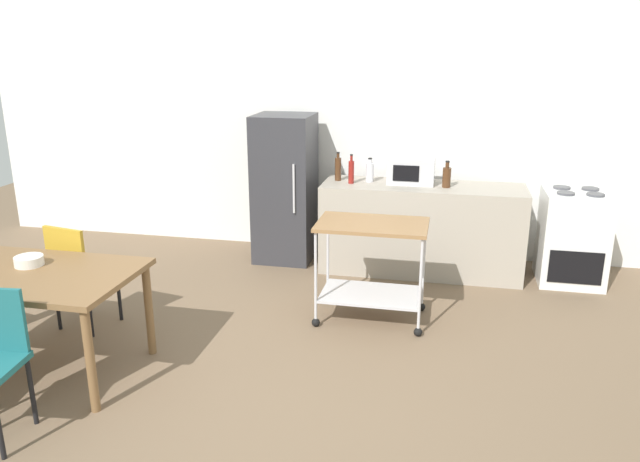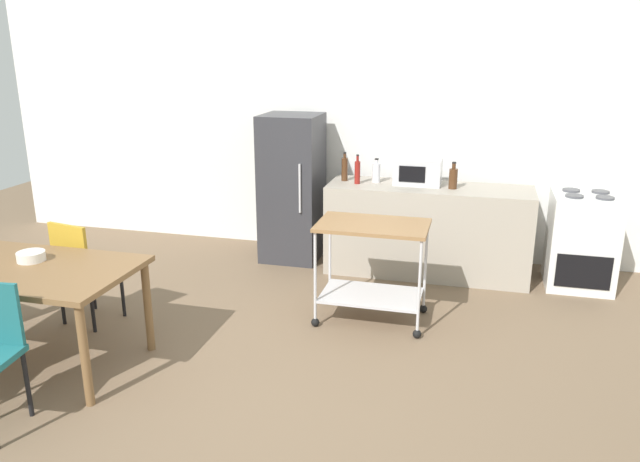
# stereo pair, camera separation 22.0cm
# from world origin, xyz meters

# --- Properties ---
(ground_plane) EXTENTS (12.00, 12.00, 0.00)m
(ground_plane) POSITION_xyz_m (0.00, 0.00, 0.00)
(ground_plane) COLOR brown
(back_wall) EXTENTS (8.40, 0.12, 2.90)m
(back_wall) POSITION_xyz_m (0.00, 3.20, 1.45)
(back_wall) COLOR white
(back_wall) RESTS_ON ground_plane
(kitchen_counter) EXTENTS (2.00, 0.64, 0.90)m
(kitchen_counter) POSITION_xyz_m (0.90, 2.60, 0.45)
(kitchen_counter) COLOR #A89E8E
(kitchen_counter) RESTS_ON ground_plane
(dining_table) EXTENTS (1.50, 0.90, 0.75)m
(dining_table) POSITION_xyz_m (-1.67, 0.01, 0.67)
(dining_table) COLOR brown
(dining_table) RESTS_ON ground_plane
(chair_mustard) EXTENTS (0.47, 0.47, 0.89)m
(chair_mustard) POSITION_xyz_m (-1.72, 0.68, 0.52)
(chair_mustard) COLOR gold
(chair_mustard) RESTS_ON ground_plane
(stove_oven) EXTENTS (0.60, 0.61, 0.92)m
(stove_oven) POSITION_xyz_m (2.35, 2.62, 0.45)
(stove_oven) COLOR white
(stove_oven) RESTS_ON ground_plane
(refrigerator) EXTENTS (0.60, 0.63, 1.55)m
(refrigerator) POSITION_xyz_m (-0.55, 2.70, 0.78)
(refrigerator) COLOR #333338
(refrigerator) RESTS_ON ground_plane
(kitchen_cart) EXTENTS (0.91, 0.57, 0.85)m
(kitchen_cart) POSITION_xyz_m (0.56, 1.35, 0.57)
(kitchen_cart) COLOR olive
(kitchen_cart) RESTS_ON ground_plane
(bottle_vinegar) EXTENTS (0.06, 0.06, 0.29)m
(bottle_vinegar) POSITION_xyz_m (0.03, 2.65, 1.02)
(bottle_vinegar) COLOR #4C2D19
(bottle_vinegar) RESTS_ON kitchen_counter
(bottle_soda) EXTENTS (0.06, 0.06, 0.29)m
(bottle_soda) POSITION_xyz_m (0.18, 2.54, 1.02)
(bottle_soda) COLOR maroon
(bottle_soda) RESTS_ON kitchen_counter
(bottle_sesame_oil) EXTENTS (0.08, 0.08, 0.24)m
(bottle_sesame_oil) POSITION_xyz_m (0.36, 2.65, 1.00)
(bottle_sesame_oil) COLOR silver
(bottle_sesame_oil) RESTS_ON kitchen_counter
(microwave) EXTENTS (0.46, 0.35, 0.26)m
(microwave) POSITION_xyz_m (0.77, 2.69, 1.03)
(microwave) COLOR silver
(microwave) RESTS_ON kitchen_counter
(bottle_sparkling_water) EXTENTS (0.08, 0.08, 0.26)m
(bottle_sparkling_water) POSITION_xyz_m (1.12, 2.56, 1.01)
(bottle_sparkling_water) COLOR #4C2D19
(bottle_sparkling_water) RESTS_ON kitchen_counter
(fruit_bowl) EXTENTS (0.20, 0.20, 0.07)m
(fruit_bowl) POSITION_xyz_m (-1.72, 0.12, 0.78)
(fruit_bowl) COLOR white
(fruit_bowl) RESTS_ON dining_table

